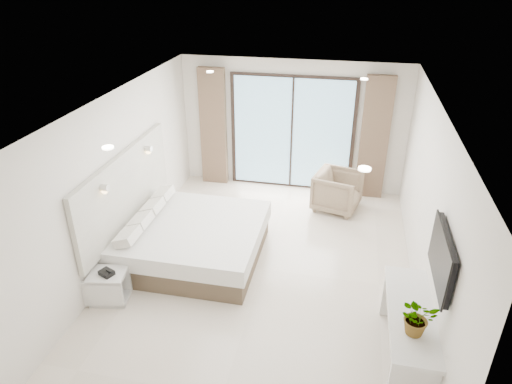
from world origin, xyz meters
TOP-DOWN VIEW (x-y plane):
  - ground at (0.00, 0.00)m, footprint 6.20×6.20m
  - room_shell at (-0.20, 0.74)m, footprint 4.62×6.22m
  - bed at (-1.20, 0.12)m, footprint 2.21×2.10m
  - nightstand at (-2.02, -1.15)m, footprint 0.57×0.50m
  - phone at (-2.00, -1.18)m, footprint 0.24×0.21m
  - console_desk at (2.04, -1.43)m, footprint 0.53×1.69m
  - plant at (2.04, -1.77)m, footprint 0.50×0.53m
  - armchair at (1.04, 2.26)m, footprint 0.95×0.98m

SIDE VIEW (x-z plane):
  - ground at x=0.00m, z-range 0.00..0.00m
  - nightstand at x=-2.02m, z-range 0.00..0.47m
  - bed at x=-1.20m, z-range -0.06..0.70m
  - armchair at x=1.04m, z-range 0.00..0.85m
  - phone at x=-2.00m, z-range 0.47..0.53m
  - console_desk at x=2.04m, z-range 0.18..0.95m
  - plant at x=2.04m, z-range 0.77..1.11m
  - room_shell at x=-0.20m, z-range 0.22..2.94m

